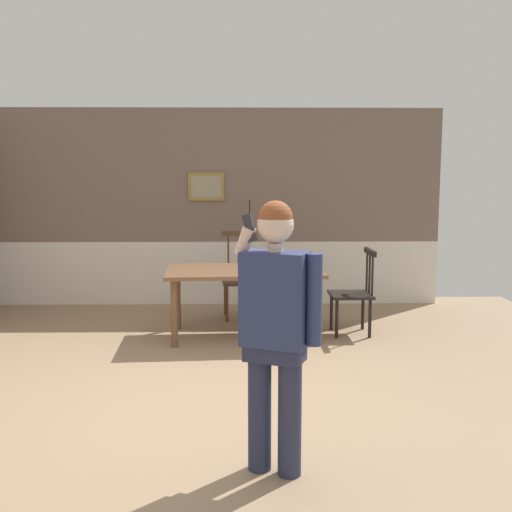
{
  "coord_description": "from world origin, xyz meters",
  "views": [
    {
      "loc": [
        0.41,
        -4.43,
        1.77
      ],
      "look_at": [
        0.48,
        -0.1,
        1.19
      ],
      "focal_mm": 42.18,
      "sensor_mm": 36.0,
      "label": 1
    }
  ],
  "objects_px": {
    "chair_near_window": "(240,278)",
    "person_figure": "(276,322)",
    "chair_by_doorway": "(354,293)",
    "dining_table": "(244,277)"
  },
  "relations": [
    {
      "from": "chair_near_window",
      "to": "person_figure",
      "type": "distance_m",
      "value": 3.99
    },
    {
      "from": "chair_by_doorway",
      "to": "dining_table",
      "type": "bearing_deg",
      "value": 92.48
    },
    {
      "from": "dining_table",
      "to": "chair_near_window",
      "type": "distance_m",
      "value": 0.89
    },
    {
      "from": "chair_by_doorway",
      "to": "person_figure",
      "type": "height_order",
      "value": "person_figure"
    },
    {
      "from": "dining_table",
      "to": "chair_near_window",
      "type": "xyz_separation_m",
      "value": [
        -0.06,
        0.87,
        -0.17
      ]
    },
    {
      "from": "person_figure",
      "to": "chair_near_window",
      "type": "bearing_deg",
      "value": -64.58
    },
    {
      "from": "chair_near_window",
      "to": "person_figure",
      "type": "xyz_separation_m",
      "value": [
        0.25,
        -3.96,
        0.43
      ]
    },
    {
      "from": "chair_near_window",
      "to": "person_figure",
      "type": "relative_size",
      "value": 0.66
    },
    {
      "from": "chair_near_window",
      "to": "dining_table",
      "type": "bearing_deg",
      "value": 88.48
    },
    {
      "from": "chair_near_window",
      "to": "person_figure",
      "type": "height_order",
      "value": "person_figure"
    }
  ]
}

